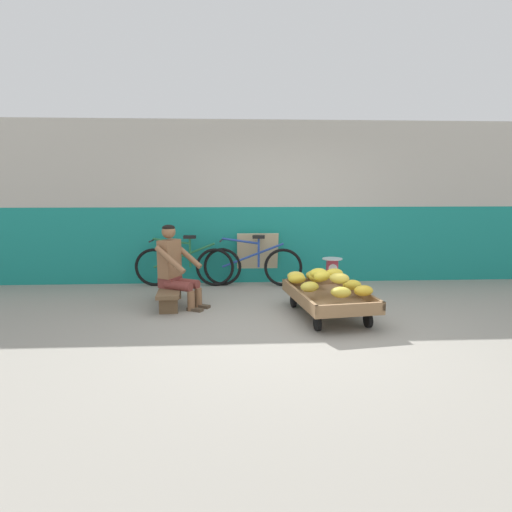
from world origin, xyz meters
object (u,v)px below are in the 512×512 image
vendor_seated (175,266)px  banana_cart (328,298)px  bicycle_near_left (184,265)px  sign_board (257,258)px  low_bench (171,292)px  plastic_crate (331,287)px  weighing_scale (332,267)px  bicycle_far_left (252,265)px

vendor_seated → banana_cart: bearing=-16.5°
banana_cart → bicycle_near_left: bearing=137.9°
banana_cart → vendor_seated: (-2.02, 0.60, 0.33)m
vendor_seated → sign_board: (1.22, 1.42, -0.13)m
banana_cart → low_bench: size_ratio=1.38×
plastic_crate → bicycle_near_left: (-2.30, 0.84, 0.20)m
banana_cart → weighing_scale: 1.05m
plastic_crate → weighing_scale: bearing=-90.0°
bicycle_far_left → vendor_seated: bearing=-133.5°
banana_cart → plastic_crate: (0.27, 0.99, -0.09)m
low_bench → vendor_seated: size_ratio=0.98×
low_bench → bicycle_far_left: size_ratio=0.67×
sign_board → bicycle_far_left: bearing=-112.7°
weighing_scale → bicycle_near_left: (-2.30, 0.84, -0.10)m
low_bench → bicycle_near_left: (0.06, 1.19, 0.15)m
banana_cart → weighing_scale: (0.27, 0.99, 0.21)m
vendor_seated → bicycle_far_left: vendor_seated is taller
banana_cart → plastic_crate: 1.03m
weighing_scale → bicycle_near_left: bearing=159.9°
bicycle_near_left → sign_board: size_ratio=1.89×
weighing_scale → sign_board: bearing=136.0°
weighing_scale → banana_cart: bearing=-105.4°
bicycle_near_left → sign_board: sign_board is taller
weighing_scale → low_bench: bearing=-171.6°
bicycle_far_left → sign_board: (0.10, 0.23, 0.08)m
bicycle_near_left → bicycle_far_left: same height
plastic_crate → bicycle_far_left: bicycle_far_left is taller
low_bench → bicycle_far_left: bearing=43.5°
plastic_crate → bicycle_far_left: bearing=145.7°
vendor_seated → sign_board: size_ratio=1.30×
weighing_scale → bicycle_near_left: 2.45m
vendor_seated → weighing_scale: 2.32m
low_bench → sign_board: bearing=46.6°
sign_board → weighing_scale: bearing=-44.0°
plastic_crate → weighing_scale: size_ratio=1.20×
banana_cart → sign_board: 2.18m
low_bench → bicycle_far_left: bicycle_far_left is taller
weighing_scale → sign_board: 1.48m
low_bench → sign_board: size_ratio=1.27×
vendor_seated → plastic_crate: size_ratio=3.17×
banana_cart → sign_board: bearing=111.5°
bicycle_near_left → vendor_seated: bearing=-89.4°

